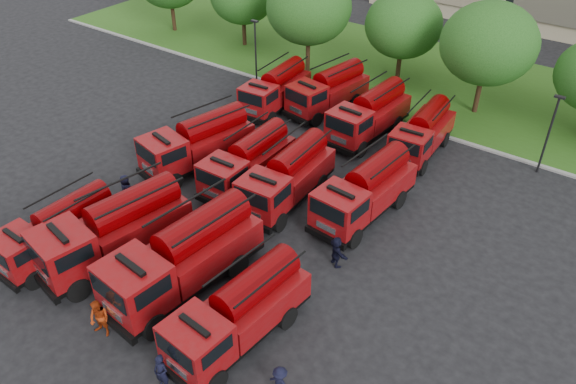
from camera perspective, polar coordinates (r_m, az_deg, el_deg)
name	(u,v)px	position (r m, az deg, el deg)	size (l,w,h in m)	color
ground	(201,246)	(29.35, -8.78, -5.44)	(140.00, 140.00, 0.00)	black
lawn	(419,76)	(48.19, 13.15, 11.39)	(70.00, 16.00, 0.12)	#2A5516
curb	(371,113)	(41.49, 8.41, 7.91)	(70.00, 0.30, 0.14)	gray
tree_2	(309,7)	(46.11, 2.13, 18.24)	(6.72, 6.72, 8.22)	#382314
tree_3	(404,25)	(45.18, 11.67, 16.30)	(5.88, 5.88, 7.19)	#382314
tree_4	(489,44)	(41.43, 19.73, 14.01)	(6.55, 6.55, 8.01)	#382314
lamp_post_0	(256,49)	(44.77, -3.31, 14.33)	(0.60, 0.25, 5.11)	black
lamp_post_1	(550,131)	(36.42, 25.03, 5.68)	(0.60, 0.25, 5.11)	black
fire_truck_0	(59,230)	(29.91, -22.25, -3.59)	(2.50, 6.47, 2.92)	black
fire_truck_1	(114,230)	(28.49, -17.22, -3.69)	(3.98, 8.07, 3.52)	black
fire_truck_2	(184,256)	(26.11, -10.53, -6.43)	(3.53, 8.25, 3.65)	black
fire_truck_3	(239,311)	(23.75, -4.99, -11.98)	(2.98, 7.09, 3.15)	black
fire_truck_4	(198,142)	(34.73, -9.11, 5.01)	(3.99, 7.62, 3.30)	black
fire_truck_5	(248,161)	(32.76, -4.06, 3.14)	(2.60, 6.81, 3.08)	black
fire_truck_6	(287,176)	(31.24, -0.06, 1.60)	(2.89, 7.15, 3.20)	black
fire_truck_7	(365,190)	(30.39, 7.86, 0.18)	(3.03, 7.28, 3.24)	black
fire_truck_8	(276,89)	(41.34, -1.24, 10.44)	(2.80, 6.78, 3.02)	black
fire_truck_9	(328,90)	(41.15, 4.13, 10.31)	(3.41, 7.13, 3.12)	black
fire_truck_10	(369,114)	(37.99, 8.27, 7.85)	(3.00, 7.24, 3.23)	black
fire_truck_11	(422,132)	(36.70, 13.50, 5.90)	(2.71, 6.63, 2.96)	black
firefighter_1	(104,334)	(26.20, -18.21, -13.51)	(0.93, 0.51, 1.90)	#982C0B
firefighter_2	(234,351)	(24.48, -5.48, -15.79)	(0.93, 0.53, 1.58)	#982C0B
firefighter_4	(129,204)	(33.11, -15.83, -1.14)	(0.93, 0.61, 1.90)	black
firefighter_5	(336,264)	(28.08, 4.86, -7.33)	(1.57, 0.68, 1.70)	black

